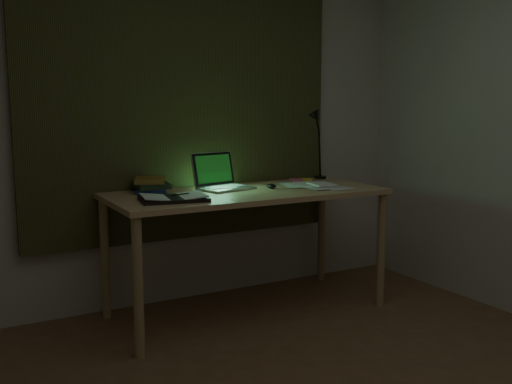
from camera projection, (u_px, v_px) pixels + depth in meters
wall_back at (183, 122)px, 3.91m from camera, size 3.50×0.00×2.50m
curtain at (185, 92)px, 3.85m from camera, size 2.20×0.06×2.00m
desk at (247, 252)px, 3.74m from camera, size 1.78×0.78×0.81m
laptop at (226, 171)px, 3.73m from camera, size 0.41×0.44×0.24m
open_textbook at (174, 198)px, 3.29m from camera, size 0.42×0.33×0.03m
book_stack at (150, 185)px, 3.62m from camera, size 0.24×0.28×0.10m
loose_papers at (314, 185)px, 3.88m from camera, size 0.34×0.36×0.02m
mouse at (271, 186)px, 3.78m from camera, size 0.06×0.09×0.03m
sticky_yellow at (306, 179)px, 4.22m from camera, size 0.09×0.09×0.02m
sticky_pink at (296, 180)px, 4.18m from camera, size 0.10×0.10×0.02m
desk_lamp at (321, 146)px, 4.30m from camera, size 0.38×0.33×0.49m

